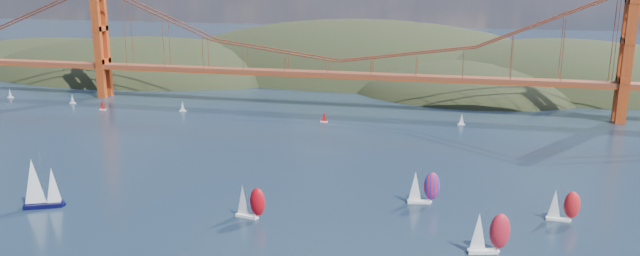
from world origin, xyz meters
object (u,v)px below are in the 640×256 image
object	(u,v)px
sloop_navy	(39,184)
racer_2	(563,205)
racer_0	(250,201)
racer_rwb	(423,187)
racer_1	(489,232)

from	to	relation	value
sloop_navy	racer_2	size ratio (longest dim) A/B	1.67
racer_0	racer_rwb	world-z (taller)	racer_rwb
racer_1	racer_rwb	xyz separation A→B (m)	(-16.53, 28.07, -0.33)
sloop_navy	racer_rwb	distance (m)	103.76
sloop_navy	racer_0	world-z (taller)	sloop_navy
racer_2	sloop_navy	bearing A→B (deg)	-168.01
racer_1	racer_rwb	distance (m)	32.58
racer_1	racer_2	world-z (taller)	racer_1
racer_2	racer_0	bearing A→B (deg)	-165.53
racer_rwb	racer_2	bearing A→B (deg)	-17.77
sloop_navy	racer_1	distance (m)	116.87
racer_1	racer_2	xyz separation A→B (m)	(19.13, 23.57, -0.76)
racer_1	racer_2	bearing A→B (deg)	37.09
sloop_navy	racer_0	size ratio (longest dim) A/B	1.60
sloop_navy	racer_0	xyz separation A→B (m)	(57.41, 5.74, -2.24)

